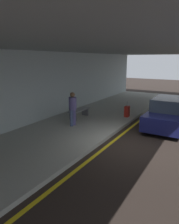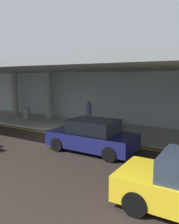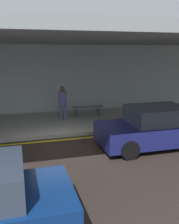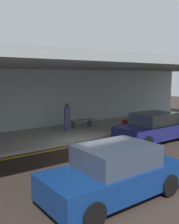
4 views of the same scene
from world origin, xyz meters
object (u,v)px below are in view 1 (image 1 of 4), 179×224
traveler_with_luggage (73,107)px  suitcase_upright_primary (127,111)px  bench_metal (79,112)px  car_navy_no2 (169,113)px

traveler_with_luggage → suitcase_upright_primary: bearing=-46.6°
suitcase_upright_primary → bench_metal: bearing=105.5°
bench_metal → traveler_with_luggage: bearing=-158.9°
traveler_with_luggage → bench_metal: size_ratio=1.05×
traveler_with_luggage → bench_metal: traveler_with_luggage is taller
suitcase_upright_primary → bench_metal: suitcase_upright_primary is taller
traveler_with_luggage → bench_metal: 1.62m
suitcase_upright_primary → car_navy_no2: bearing=-115.8°
car_navy_no2 → bench_metal: car_navy_no2 is taller
traveler_with_luggage → bench_metal: (1.40, 0.54, -0.61)m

